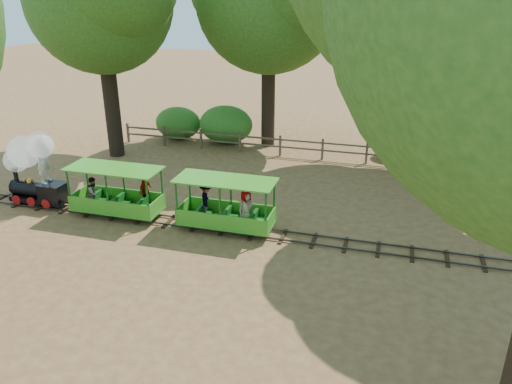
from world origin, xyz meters
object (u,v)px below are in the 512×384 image
(locomotive, at_px, (31,163))
(carriage_rear, at_px, (225,208))
(carriage_front, at_px, (117,196))
(fence, at_px, (301,146))

(locomotive, height_order, carriage_rear, locomotive)
(carriage_front, relative_size, fence, 0.18)
(locomotive, xyz_separation_m, fence, (8.31, 7.92, -1.04))
(carriage_front, xyz_separation_m, carriage_rear, (3.95, 0.02, 0.03))
(locomotive, bearing_deg, carriage_front, -1.27)
(fence, bearing_deg, carriage_rear, -96.89)
(locomotive, distance_m, fence, 11.53)
(carriage_rear, bearing_deg, carriage_front, -179.72)
(carriage_rear, relative_size, fence, 0.18)
(carriage_front, relative_size, carriage_rear, 1.00)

